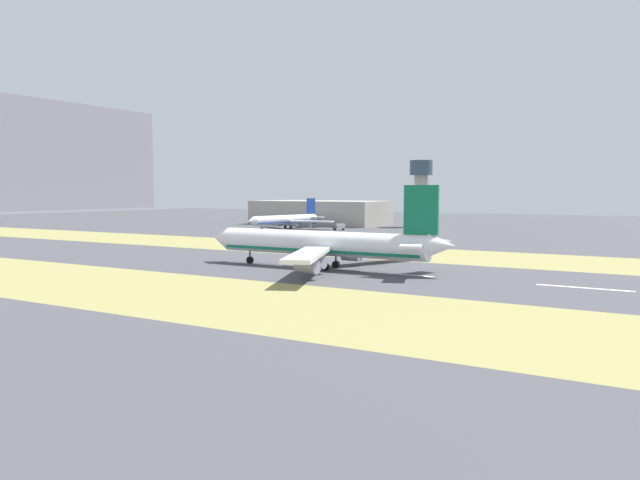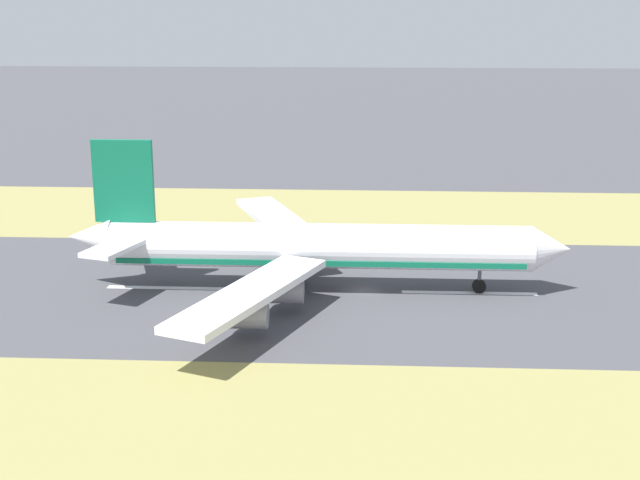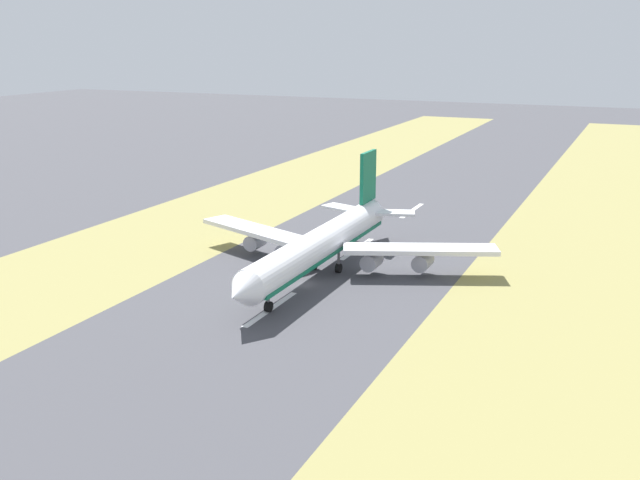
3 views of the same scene
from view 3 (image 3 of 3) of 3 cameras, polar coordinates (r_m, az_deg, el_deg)
ground_plane at (r=137.74m, az=-1.08°, el=-3.40°), size 800.00×800.00×0.00m
grass_median_west at (r=126.64m, az=17.83°, el=-5.87°), size 40.00×600.00×0.01m
grass_median_east at (r=161.12m, az=-15.75°, el=-1.20°), size 40.00×600.00×0.01m
centreline_dash_near at (r=197.32m, az=7.02°, el=2.24°), size 1.20×18.00×0.01m
centreline_dash_mid at (r=160.60m, az=2.83°, el=-0.68°), size 1.20×18.00×0.01m
centreline_dash_far at (r=125.91m, az=-3.77°, el=-5.26°), size 1.20×18.00×0.01m
airplane_main_jet at (r=142.79m, az=0.31°, el=-0.19°), size 64.14×67.02×20.20m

